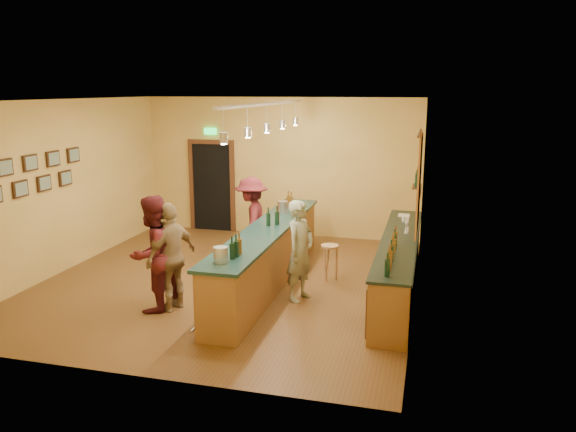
% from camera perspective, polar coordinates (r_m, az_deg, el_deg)
% --- Properties ---
extents(floor, '(7.00, 7.00, 0.00)m').
position_cam_1_polar(floor, '(10.22, -5.98, -6.60)').
color(floor, brown).
rests_on(floor, ground).
extents(ceiling, '(6.50, 7.00, 0.02)m').
position_cam_1_polar(ceiling, '(9.65, -6.42, 11.64)').
color(ceiling, silver).
rests_on(ceiling, wall_back).
extents(wall_back, '(6.50, 0.02, 3.20)m').
position_cam_1_polar(wall_back, '(13.10, -0.80, 4.99)').
color(wall_back, '#B99F45').
rests_on(wall_back, floor).
extents(wall_front, '(6.50, 0.02, 3.20)m').
position_cam_1_polar(wall_front, '(6.73, -16.71, -3.12)').
color(wall_front, '#B99F45').
rests_on(wall_front, floor).
extents(wall_left, '(0.02, 7.00, 3.20)m').
position_cam_1_polar(wall_left, '(11.36, -21.75, 2.86)').
color(wall_left, '#B99F45').
rests_on(wall_left, floor).
extents(wall_right, '(0.02, 7.00, 3.20)m').
position_cam_1_polar(wall_right, '(9.19, 13.14, 1.28)').
color(wall_right, '#B99F45').
rests_on(wall_right, floor).
extents(doorway, '(1.15, 0.09, 2.48)m').
position_cam_1_polar(doorway, '(13.69, -7.71, 3.21)').
color(doorway, black).
rests_on(doorway, wall_back).
extents(tapestry, '(0.03, 1.40, 1.60)m').
position_cam_1_polar(tapestry, '(9.54, 13.17, 3.22)').
color(tapestry, maroon).
rests_on(tapestry, wall_right).
extents(bottle_shelf, '(0.17, 0.55, 0.54)m').
position_cam_1_polar(bottle_shelf, '(11.05, 13.03, 3.54)').
color(bottle_shelf, '#4B2916').
rests_on(bottle_shelf, wall_right).
extents(picture_grid, '(0.06, 2.20, 0.70)m').
position_cam_1_polar(picture_grid, '(10.69, -24.08, 3.99)').
color(picture_grid, '#382111').
rests_on(picture_grid, wall_left).
extents(back_counter, '(0.60, 4.55, 1.27)m').
position_cam_1_polar(back_counter, '(9.65, 11.17, -4.91)').
color(back_counter, brown).
rests_on(back_counter, floor).
extents(tasting_bar, '(0.73, 5.10, 1.38)m').
position_cam_1_polar(tasting_bar, '(9.81, -2.07, -3.64)').
color(tasting_bar, brown).
rests_on(tasting_bar, floor).
extents(pendant_track, '(0.11, 4.60, 0.50)m').
position_cam_1_polar(pendant_track, '(9.42, -2.17, 10.36)').
color(pendant_track, silver).
rests_on(pendant_track, ceiling).
extents(bartender, '(0.57, 0.70, 1.65)m').
position_cam_1_polar(bartender, '(9.08, 1.24, -3.55)').
color(bartender, gray).
rests_on(bartender, floor).
extents(customer_a, '(0.87, 1.02, 1.81)m').
position_cam_1_polar(customer_a, '(8.88, -13.56, -3.75)').
color(customer_a, '#59191E').
rests_on(customer_a, floor).
extents(customer_b, '(0.71, 1.08, 1.70)m').
position_cam_1_polar(customer_b, '(8.87, -11.77, -4.06)').
color(customer_b, '#997A51').
rests_on(customer_b, floor).
extents(customer_c, '(0.82, 1.20, 1.72)m').
position_cam_1_polar(customer_c, '(11.01, -3.72, -0.47)').
color(customer_c, '#59191E').
rests_on(customer_c, floor).
extents(bar_stool, '(0.32, 0.32, 0.66)m').
position_cam_1_polar(bar_stool, '(10.09, 4.28, -3.76)').
color(bar_stool, '#AA824D').
rests_on(bar_stool, floor).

